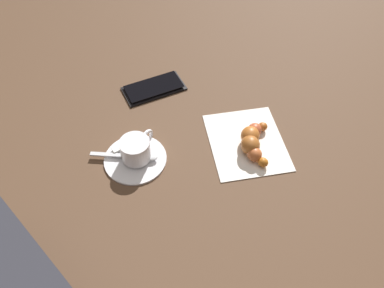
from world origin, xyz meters
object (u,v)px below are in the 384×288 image
at_px(saucer, 135,158).
at_px(espresso_cup, 136,149).
at_px(teaspoon, 135,156).
at_px(cell_phone, 154,88).
at_px(napkin, 246,142).
at_px(sugar_packet, 128,144).
at_px(croissant, 252,141).

xyz_separation_m(saucer, espresso_cup, (-0.00, -0.00, 0.03)).
distance_m(teaspoon, cell_phone, 0.22).
relative_size(espresso_cup, cell_phone, 0.47).
bearing_deg(espresso_cup, napkin, -175.74).
bearing_deg(napkin, teaspoon, 4.63).
xyz_separation_m(sugar_packet, cell_phone, (-0.06, -0.17, -0.01)).
bearing_deg(sugar_packet, saucer, 86.13).
bearing_deg(saucer, espresso_cup, -152.72).
distance_m(saucer, cell_phone, 0.22).
distance_m(napkin, cell_phone, 0.27).
xyz_separation_m(saucer, cell_phone, (-0.05, -0.21, 0.00)).
relative_size(saucer, croissant, 1.06).
relative_size(napkin, cell_phone, 1.14).
bearing_deg(teaspoon, sugar_packet, -66.86).
height_order(espresso_cup, croissant, espresso_cup).
relative_size(saucer, espresso_cup, 1.71).
bearing_deg(napkin, espresso_cup, 4.26).
bearing_deg(teaspoon, espresso_cup, -157.62).
relative_size(sugar_packet, napkin, 0.38).
distance_m(saucer, teaspoon, 0.01).
relative_size(saucer, sugar_packet, 1.85).
xyz_separation_m(sugar_packet, napkin, (-0.25, 0.02, -0.01)).
relative_size(sugar_packet, cell_phone, 0.43).
height_order(napkin, cell_phone, cell_phone).
height_order(sugar_packet, cell_phone, sugar_packet).
xyz_separation_m(saucer, napkin, (-0.24, -0.02, -0.00)).
bearing_deg(espresso_cup, saucer, 27.28).
relative_size(teaspoon, croissant, 1.16).
bearing_deg(espresso_cup, teaspoon, 22.38).
xyz_separation_m(saucer, croissant, (-0.25, -0.01, 0.02)).
height_order(saucer, napkin, saucer).
xyz_separation_m(croissant, cell_phone, (0.20, -0.20, -0.02)).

